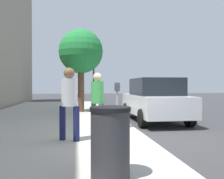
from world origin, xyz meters
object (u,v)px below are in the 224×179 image
(trash_bin, at_px, (110,142))
(parked_sedan_near, at_px, (154,100))
(traffic_signal, at_px, (95,70))
(street_tree, at_px, (81,52))
(pedestrian_bystander, at_px, (69,98))
(parking_meter, at_px, (117,95))
(pedestrian_at_meter, at_px, (97,97))

(trash_bin, bearing_deg, parked_sedan_near, -24.19)
(parked_sedan_near, distance_m, trash_bin, 6.54)
(traffic_signal, xyz_separation_m, trash_bin, (-13.29, 0.79, -1.92))
(street_tree, bearing_deg, trash_bin, -178.22)
(pedestrian_bystander, bearing_deg, street_tree, 25.25)
(traffic_signal, bearing_deg, parking_meter, 179.79)
(parked_sedan_near, distance_m, street_tree, 4.65)
(pedestrian_bystander, xyz_separation_m, traffic_signal, (10.90, -1.45, 1.40))
(pedestrian_at_meter, relative_size, trash_bin, 1.68)
(traffic_signal, distance_m, trash_bin, 13.45)
(street_tree, height_order, traffic_signal, street_tree)
(pedestrian_at_meter, xyz_separation_m, pedestrian_bystander, (-1.12, 0.77, 0.04))
(parking_meter, xyz_separation_m, pedestrian_at_meter, (-0.32, 0.64, -0.03))
(pedestrian_at_meter, distance_m, pedestrian_bystander, 1.36)
(pedestrian_bystander, xyz_separation_m, parked_sedan_near, (3.57, -3.33, -0.28))
(parking_meter, relative_size, trash_bin, 1.40)
(pedestrian_bystander, relative_size, street_tree, 0.42)
(trash_bin, bearing_deg, traffic_signal, -3.42)
(street_tree, relative_size, traffic_signal, 1.17)
(parked_sedan_near, relative_size, street_tree, 1.06)
(street_tree, distance_m, trash_bin, 9.10)
(pedestrian_at_meter, bearing_deg, parking_meter, -6.85)
(pedestrian_bystander, relative_size, trash_bin, 1.73)
(street_tree, bearing_deg, traffic_signal, -13.15)
(parking_meter, relative_size, pedestrian_at_meter, 0.83)
(parking_meter, bearing_deg, pedestrian_bystander, 135.75)
(parking_meter, relative_size, traffic_signal, 0.39)
(pedestrian_at_meter, bearing_deg, parked_sedan_near, 10.06)
(pedestrian_at_meter, xyz_separation_m, traffic_signal, (9.78, -0.68, 1.44))
(street_tree, height_order, trash_bin, street_tree)
(pedestrian_at_meter, bearing_deg, pedestrian_bystander, -158.00)
(parked_sedan_near, xyz_separation_m, street_tree, (2.77, 2.95, 2.29))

